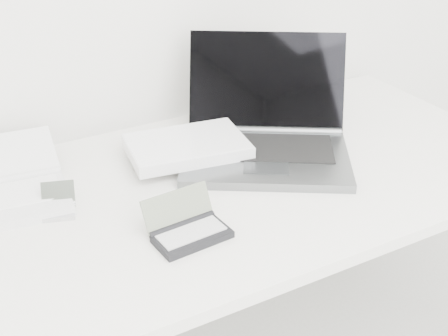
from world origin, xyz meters
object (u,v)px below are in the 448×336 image
laptop_large (242,139)px  palmtop_charcoal (188,229)px  desk (227,195)px  netbook_open_white (4,189)px

laptop_large → palmtop_charcoal: bearing=-105.4°
laptop_large → palmtop_charcoal: 0.40m
desk → laptop_large: size_ratio=2.43×
laptop_large → palmtop_charcoal: (-0.29, -0.27, -0.03)m
palmtop_charcoal → netbook_open_white: bearing=126.4°
desk → palmtop_charcoal: palmtop_charcoal is taller
laptop_large → netbook_open_white: laptop_large is taller
netbook_open_white → laptop_large: bearing=-1.6°
desk → laptop_large: bearing=44.1°
desk → palmtop_charcoal: (-0.19, -0.17, 0.06)m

